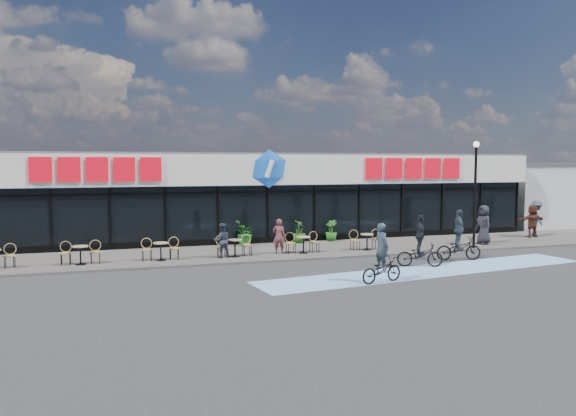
{
  "coord_description": "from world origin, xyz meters",
  "views": [
    {
      "loc": [
        -7.46,
        -19.88,
        4.08
      ],
      "look_at": [
        -0.04,
        3.5,
        2.11
      ],
      "focal_mm": 35.0,
      "sensor_mm": 36.0,
      "label": 1
    }
  ],
  "objects": [
    {
      "name": "ground",
      "position": [
        0.0,
        0.0,
        0.0
      ],
      "size": [
        120.0,
        120.0,
        0.0
      ],
      "primitive_type": "plane",
      "color": "#28282B",
      "rests_on": "ground"
    },
    {
      "name": "sidewalk",
      "position": [
        0.0,
        4.5,
        0.05
      ],
      "size": [
        44.0,
        5.0,
        0.1
      ],
      "primitive_type": "cube",
      "color": "#514D48",
      "rests_on": "ground"
    },
    {
      "name": "bike_lane",
      "position": [
        4.0,
        -1.5,
        0.01
      ],
      "size": [
        14.17,
        4.13,
        0.01
      ],
      "primitive_type": "cube",
      "rotation": [
        0.0,
        0.0,
        0.14
      ],
      "color": "#72A5D8",
      "rests_on": "ground"
    },
    {
      "name": "building",
      "position": [
        -0.0,
        9.93,
        2.34
      ],
      "size": [
        30.6,
        6.57,
        4.75
      ],
      "color": "black",
      "rests_on": "ground"
    },
    {
      "name": "neighbour_building",
      "position": [
        20.5,
        11.0,
        2.06
      ],
      "size": [
        9.2,
        7.2,
        4.11
      ],
      "color": "silver",
      "rests_on": "ground"
    },
    {
      "name": "lamp_post",
      "position": [
        8.71,
        2.3,
        3.07
      ],
      "size": [
        0.28,
        0.28,
        4.98
      ],
      "color": "black",
      "rests_on": "sidewalk"
    },
    {
      "name": "bistro_set_1",
      "position": [
        -8.64,
        3.46,
        0.56
      ],
      "size": [
        1.54,
        0.62,
        0.9
      ],
      "color": "tan",
      "rests_on": "sidewalk"
    },
    {
      "name": "bistro_set_2",
      "position": [
        -5.55,
        3.46,
        0.56
      ],
      "size": [
        1.54,
        0.62,
        0.9
      ],
      "color": "tan",
      "rests_on": "sidewalk"
    },
    {
      "name": "bistro_set_3",
      "position": [
        -2.46,
        3.46,
        0.56
      ],
      "size": [
        1.54,
        0.62,
        0.9
      ],
      "color": "tan",
      "rests_on": "sidewalk"
    },
    {
      "name": "bistro_set_4",
      "position": [
        0.63,
        3.46,
        0.56
      ],
      "size": [
        1.54,
        0.62,
        0.9
      ],
      "color": "tan",
      "rests_on": "sidewalk"
    },
    {
      "name": "bistro_set_5",
      "position": [
        3.72,
        3.46,
        0.56
      ],
      "size": [
        1.54,
        0.62,
        0.9
      ],
      "color": "tan",
      "rests_on": "sidewalk"
    },
    {
      "name": "potted_plant_left",
      "position": [
        -1.29,
        6.46,
        0.71
      ],
      "size": [
        1.35,
        1.41,
        1.21
      ],
      "primitive_type": "imported",
      "rotation": [
        0.0,
        0.0,
        4.22
      ],
      "color": "#195719",
      "rests_on": "sidewalk"
    },
    {
      "name": "potted_plant_mid",
      "position": [
        3.28,
        6.64,
        0.63
      ],
      "size": [
        0.84,
        0.84,
        1.07
      ],
      "primitive_type": "imported",
      "rotation": [
        0.0,
        0.0,
        5.41
      ],
      "color": "#225A19",
      "rests_on": "sidewalk"
    },
    {
      "name": "potted_plant_right",
      "position": [
        1.5,
        6.52,
        0.66
      ],
      "size": [
        0.74,
        0.74,
        1.13
      ],
      "primitive_type": "imported",
      "rotation": [
        0.0,
        0.0,
        1.39
      ],
      "color": "#255117",
      "rests_on": "sidewalk"
    },
    {
      "name": "patron_left",
      "position": [
        -0.42,
        3.62,
        0.87
      ],
      "size": [
        0.66,
        0.56,
        1.53
      ],
      "primitive_type": "imported",
      "rotation": [
        0.0,
        0.0,
        2.73
      ],
      "color": "brown",
      "rests_on": "sidewalk"
    },
    {
      "name": "patron_right",
      "position": [
        -3.03,
        3.28,
        0.83
      ],
      "size": [
        0.73,
        0.58,
        1.47
      ],
      "primitive_type": "imported",
      "rotation": [
        0.0,
        0.0,
        3.18
      ],
      "color": "#282E3F",
      "rests_on": "sidewalk"
    },
    {
      "name": "pedestrian_a",
      "position": [
        9.98,
        3.3,
        1.06
      ],
      "size": [
        0.66,
        0.97,
        1.92
      ],
      "primitive_type": "imported",
      "rotation": [
        0.0,
        0.0,
        -1.51
      ],
      "color": "black",
      "rests_on": "sidewalk"
    },
    {
      "name": "pedestrian_b",
      "position": [
        14.67,
        5.04,
        1.08
      ],
      "size": [
        1.12,
        1.44,
        1.96
      ],
      "primitive_type": "imported",
      "rotation": [
        0.0,
        0.0,
        1.21
      ],
      "color": "#2F3C49",
      "rests_on": "sidewalk"
    },
    {
      "name": "pedestrian_c",
      "position": [
        14.12,
        4.71,
        0.98
      ],
      "size": [
        1.64,
        0.56,
        1.75
      ],
      "primitive_type": "imported",
      "rotation": [
        0.0,
        0.0,
        3.11
      ],
      "color": "#4D271B",
      "rests_on": "sidewalk"
    },
    {
      "name": "cyclist_a",
      "position": [
        4.11,
        -0.61,
        0.76
      ],
      "size": [
        1.88,
        1.24,
        2.06
      ],
      "color": "black",
      "rests_on": "ground"
    },
    {
      "name": "cyclist_b",
      "position": [
        6.43,
        0.2,
        0.79
      ],
      "size": [
        1.98,
        1.11,
        2.15
      ],
      "color": "black",
      "rests_on": "ground"
    },
    {
      "name": "cyclist_c",
      "position": [
        1.29,
        -2.84,
        0.68
      ],
      "size": [
        1.77,
        1.0,
        2.06
      ],
      "color": "black",
      "rests_on": "ground"
    }
  ]
}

